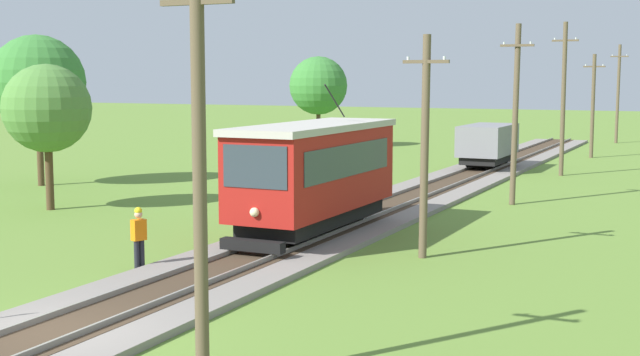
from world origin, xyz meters
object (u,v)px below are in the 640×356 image
object	(u,v)px
freight_car	(488,144)
tree_right_far	(47,109)
utility_pole_mid	(515,112)
utility_pole_horizon	(618,93)
red_tram	(315,173)
utility_pole_distant	(593,105)
tree_left_near	(38,83)
track_worker	(139,236)
utility_pole_far	(563,98)
utility_pole_foreground	(199,168)
tree_left_far	(318,86)
utility_pole_near_tram	(425,144)

from	to	relation	value
freight_car	tree_right_far	bearing A→B (deg)	-119.41
utility_pole_mid	utility_pole_horizon	xyz separation A→B (m)	(0.00, 37.45, 0.19)
red_tram	tree_right_far	world-z (taller)	tree_right_far
utility_pole_distant	tree_left_near	bearing A→B (deg)	-130.00
freight_car	tree_left_near	xyz separation A→B (m)	(-18.27, -16.09, 3.51)
tree_right_far	track_worker	bearing A→B (deg)	-36.71
tree_left_near	utility_pole_far	bearing A→B (deg)	34.27
red_tram	freight_car	world-z (taller)	red_tram
utility_pole_foreground	tree_left_far	size ratio (longest dim) A/B	1.08
track_worker	tree_right_far	distance (m)	12.91
utility_pole_horizon	tree_left_near	distance (m)	46.93
utility_pole_distant	tree_left_near	size ratio (longest dim) A/B	0.92
utility_pole_distant	tree_right_far	bearing A→B (deg)	-116.94
red_tram	tree_left_near	xyz separation A→B (m)	(-18.27, 6.87, 2.87)
utility_pole_distant	utility_pole_horizon	bearing A→B (deg)	90.00
freight_car	utility_pole_distant	size ratio (longest dim) A/B	0.76
utility_pole_far	utility_pole_horizon	xyz separation A→B (m)	(-0.00, 25.81, -0.17)
utility_pole_mid	red_tram	bearing A→B (deg)	-111.87
utility_pole_mid	track_worker	size ratio (longest dim) A/B	4.23
utility_pole_mid	track_worker	distance (m)	18.47
utility_pole_mid	utility_pole_horizon	size ratio (longest dim) A/B	0.95
tree_left_near	tree_right_far	world-z (taller)	tree_left_near
freight_car	red_tram	bearing A→B (deg)	-89.99
utility_pole_foreground	utility_pole_far	bearing A→B (deg)	90.00
utility_pole_foreground	utility_pole_mid	bearing A→B (deg)	90.00
utility_pole_far	tree_left_far	size ratio (longest dim) A/B	1.20
red_tram	utility_pole_foreground	world-z (taller)	utility_pole_foreground
freight_car	utility_pole_mid	distance (m)	13.29
utility_pole_distant	tree_right_far	xyz separation A→B (m)	(-16.60, -32.67, 0.57)
tree_left_near	tree_left_far	world-z (taller)	tree_left_near
red_tram	track_worker	size ratio (longest dim) A/B	4.79
track_worker	utility_pole_foreground	bearing A→B (deg)	155.10
tree_right_far	freight_car	bearing A→B (deg)	60.59
utility_pole_near_tram	utility_pole_horizon	distance (m)	49.41
utility_pole_mid	tree_left_near	size ratio (longest dim) A/B	1.02
utility_pole_far	utility_pole_near_tram	bearing A→B (deg)	-90.00
utility_pole_mid	utility_pole_far	size ratio (longest dim) A/B	0.91
utility_pole_horizon	utility_pole_distant	bearing A→B (deg)	-90.00
utility_pole_mid	utility_pole_distant	xyz separation A→B (m)	(0.00, 23.13, -0.36)
utility_pole_distant	tree_left_far	xyz separation A→B (m)	(-19.96, -0.16, 1.17)
utility_pole_foreground	utility_pole_mid	distance (m)	23.96
utility_pole_mid	tree_left_far	xyz separation A→B (m)	(-19.96, 22.98, 0.81)
tree_left_near	utility_pole_near_tram	bearing A→B (deg)	-20.12
utility_pole_far	utility_pole_horizon	size ratio (longest dim) A/B	1.04
utility_pole_near_tram	utility_pole_mid	bearing A→B (deg)	90.00
track_worker	tree_left_far	world-z (taller)	tree_left_far
utility_pole_foreground	utility_pole_far	size ratio (longest dim) A/B	0.90
tree_left_near	utility_pole_horizon	bearing A→B (deg)	61.31
utility_pole_far	utility_pole_horizon	distance (m)	25.81
tree_left_far	red_tram	bearing A→B (deg)	-64.91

